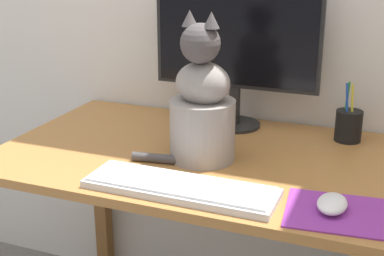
# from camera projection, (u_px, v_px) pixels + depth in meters

# --- Properties ---
(desk) EXTENTS (1.31, 0.71, 0.74)m
(desk) POSITION_uv_depth(u_px,v_px,m) (229.00, 189.00, 1.53)
(desk) COLOR #A87038
(desk) RESTS_ON ground_plane
(monitor) EXTENTS (0.53, 0.17, 0.46)m
(monitor) POSITION_uv_depth(u_px,v_px,m) (236.00, 44.00, 1.66)
(monitor) COLOR black
(monitor) RESTS_ON desk
(keyboard) EXTENTS (0.47, 0.14, 0.02)m
(keyboard) POSITION_uv_depth(u_px,v_px,m) (180.00, 187.00, 1.28)
(keyboard) COLOR silver
(keyboard) RESTS_ON desk
(mousepad_right) EXTENTS (0.24, 0.21, 0.00)m
(mousepad_right) POSITION_uv_depth(u_px,v_px,m) (336.00, 212.00, 1.18)
(mousepad_right) COLOR purple
(mousepad_right) RESTS_ON desk
(computer_mouse_right) EXTENTS (0.07, 0.10, 0.03)m
(computer_mouse_right) POSITION_uv_depth(u_px,v_px,m) (332.00, 204.00, 1.18)
(computer_mouse_right) COLOR white
(computer_mouse_right) RESTS_ON mousepad_right
(cat) EXTENTS (0.28, 0.21, 0.40)m
(cat) POSITION_uv_depth(u_px,v_px,m) (202.00, 107.00, 1.43)
(cat) COLOR gray
(cat) RESTS_ON desk
(pen_cup) EXTENTS (0.08, 0.08, 0.18)m
(pen_cup) POSITION_uv_depth(u_px,v_px,m) (348.00, 125.00, 1.60)
(pen_cup) COLOR black
(pen_cup) RESTS_ON desk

